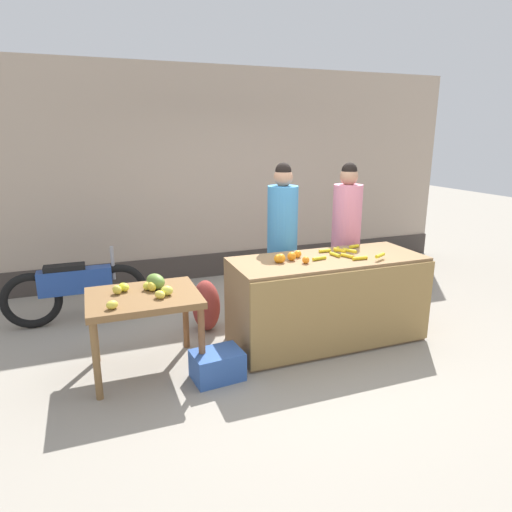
% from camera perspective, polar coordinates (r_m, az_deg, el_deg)
% --- Properties ---
extents(ground_plane, '(24.00, 24.00, 0.00)m').
position_cam_1_polar(ground_plane, '(4.80, 4.38, -11.17)').
color(ground_plane, gray).
extents(market_wall_back, '(7.82, 0.23, 3.07)m').
position_cam_1_polar(market_wall_back, '(6.85, -4.97, 9.93)').
color(market_wall_back, tan).
rests_on(market_wall_back, ground).
extents(fruit_stall_counter, '(2.00, 0.81, 0.91)m').
position_cam_1_polar(fruit_stall_counter, '(4.78, 8.99, -5.50)').
color(fruit_stall_counter, olive).
rests_on(fruit_stall_counter, ground).
extents(side_table_wooden, '(0.98, 0.78, 0.75)m').
position_cam_1_polar(side_table_wooden, '(4.18, -14.05, -6.02)').
color(side_table_wooden, brown).
rests_on(side_table_wooden, ground).
extents(banana_bunch_pile, '(0.74, 0.60, 0.07)m').
position_cam_1_polar(banana_bunch_pile, '(4.76, 11.20, 0.36)').
color(banana_bunch_pile, gold).
rests_on(banana_bunch_pile, fruit_stall_counter).
extents(orange_pile, '(0.34, 0.30, 0.09)m').
position_cam_1_polar(orange_pile, '(4.46, 4.17, -0.18)').
color(orange_pile, orange).
rests_on(orange_pile, fruit_stall_counter).
extents(mango_papaya_pile, '(0.60, 0.60, 0.14)m').
position_cam_1_polar(mango_papaya_pile, '(4.21, -13.36, -3.65)').
color(mango_papaya_pile, yellow).
rests_on(mango_papaya_pile, side_table_wooden).
extents(vendor_woman_blue_shirt, '(0.34, 0.34, 1.83)m').
position_cam_1_polar(vendor_woman_blue_shirt, '(5.10, 3.34, 1.52)').
color(vendor_woman_blue_shirt, '#33333D').
rests_on(vendor_woman_blue_shirt, ground).
extents(vendor_woman_pink_shirt, '(0.34, 0.34, 1.82)m').
position_cam_1_polar(vendor_woman_pink_shirt, '(5.48, 11.30, 2.11)').
color(vendor_woman_pink_shirt, '#33333D').
rests_on(vendor_woman_pink_shirt, ground).
extents(parked_motorcycle, '(1.60, 0.18, 0.88)m').
position_cam_1_polar(parked_motorcycle, '(5.59, -21.85, -3.94)').
color(parked_motorcycle, black).
rests_on(parked_motorcycle, ground).
extents(produce_crate, '(0.47, 0.36, 0.26)m').
position_cam_1_polar(produce_crate, '(4.16, -4.93, -13.61)').
color(produce_crate, '#3359A5').
rests_on(produce_crate, ground).
extents(produce_sack, '(0.36, 0.41, 0.58)m').
position_cam_1_polar(produce_sack, '(5.05, -6.35, -6.26)').
color(produce_sack, maroon).
rests_on(produce_sack, ground).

